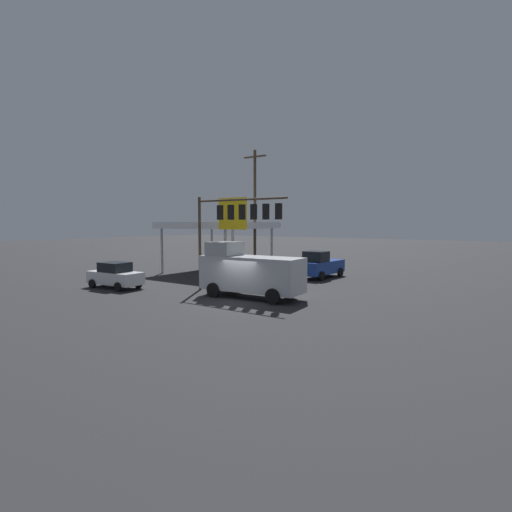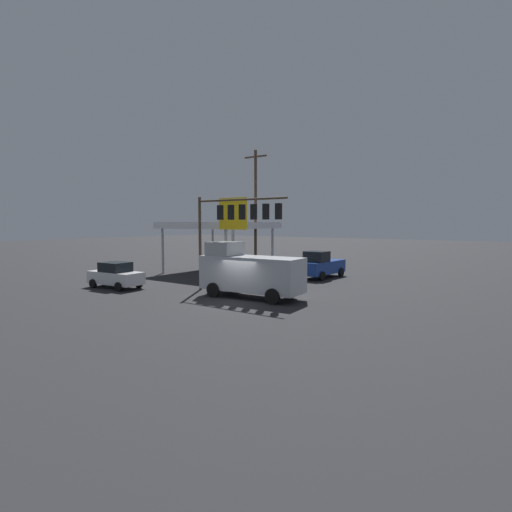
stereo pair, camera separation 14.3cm
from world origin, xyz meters
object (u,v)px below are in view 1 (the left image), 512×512
object	(u,v)px
utility_pole	(255,210)
sedan_waiting	(115,275)
delivery_truck	(249,272)
traffic_signal_assembly	(236,218)
price_sign	(233,219)
pickup_parked	(320,265)

from	to	relation	value
utility_pole	sedan_waiting	xyz separation A→B (m)	(4.07, 12.19, -5.07)
delivery_truck	utility_pole	bearing A→B (deg)	-60.42
utility_pole	sedan_waiting	bearing A→B (deg)	71.54
traffic_signal_assembly	utility_pole	size ratio (longest dim) A/B	0.65
traffic_signal_assembly	sedan_waiting	bearing A→B (deg)	19.47
price_sign	pickup_parked	world-z (taller)	price_sign
traffic_signal_assembly	utility_pole	bearing A→B (deg)	-61.68
traffic_signal_assembly	pickup_parked	bearing A→B (deg)	-95.66
traffic_signal_assembly	delivery_truck	size ratio (longest dim) A/B	1.07
sedan_waiting	price_sign	bearing A→B (deg)	-138.59
traffic_signal_assembly	price_sign	world-z (taller)	price_sign
delivery_truck	sedan_waiting	bearing A→B (deg)	10.81
traffic_signal_assembly	pickup_parked	size ratio (longest dim) A/B	1.39
pickup_parked	price_sign	bearing A→B (deg)	-23.07
price_sign	traffic_signal_assembly	bearing A→B (deg)	131.63
traffic_signal_assembly	utility_pole	world-z (taller)	utility_pole
traffic_signal_assembly	utility_pole	xyz separation A→B (m)	(4.87, -9.03, 0.86)
utility_pole	delivery_truck	distance (m)	12.15
utility_pole	delivery_truck	size ratio (longest dim) A/B	1.65
price_sign	delivery_truck	world-z (taller)	price_sign
delivery_truck	traffic_signal_assembly	bearing A→B (deg)	-20.53
traffic_signal_assembly	delivery_truck	xyz separation A→B (m)	(-1.41, 0.42, -3.47)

